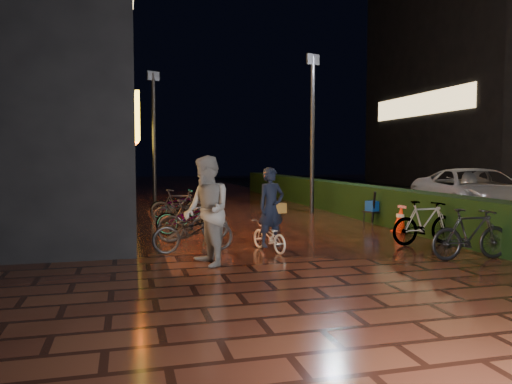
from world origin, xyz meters
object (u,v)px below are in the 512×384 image
object	(u,v)px
bystander_person	(207,211)
cyclist	(270,221)
van	(475,193)
cart_assembly	(374,207)
traffic_barrier	(420,221)

from	to	relation	value
bystander_person	cyclist	distance (m)	1.73
van	cart_assembly	bearing A→B (deg)	-156.75
traffic_barrier	bystander_person	bearing A→B (deg)	-158.97
traffic_barrier	cyclist	bearing A→B (deg)	-164.40
van	traffic_barrier	distance (m)	4.21
bystander_person	cart_assembly	distance (m)	6.56
bystander_person	traffic_barrier	distance (m)	5.85
bystander_person	cart_assembly	world-z (taller)	bystander_person
cyclist	cart_assembly	bearing A→B (deg)	38.09
cyclist	traffic_barrier	bearing A→B (deg)	15.60
van	cart_assembly	size ratio (longest dim) A/B	5.73
cyclist	traffic_barrier	size ratio (longest dim) A/B	1.02
bystander_person	cyclist	world-z (taller)	bystander_person
cyclist	cart_assembly	size ratio (longest dim) A/B	1.75
traffic_barrier	cart_assembly	world-z (taller)	cart_assembly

